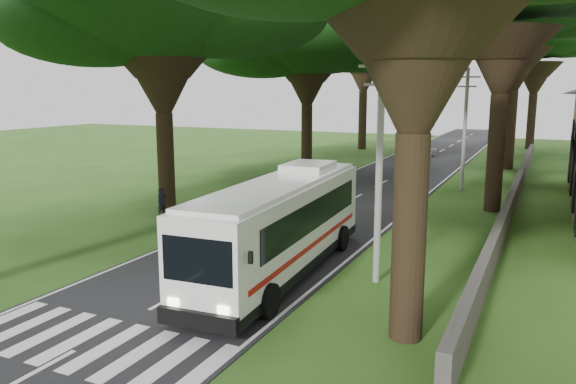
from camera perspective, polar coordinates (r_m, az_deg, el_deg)
The scene contains 16 objects.
ground at distance 17.62m, azimuth -14.95°, elevation -12.15°, with size 140.00×140.00×0.00m, color #274814.
road at distance 39.38m, azimuth 9.05°, elevation 0.60°, with size 8.00×120.00×0.04m, color black.
crosswalk at distance 16.29m, azimuth -19.60°, elevation -14.35°, with size 8.00×3.00×0.01m, color silver.
property_wall at distance 36.85m, azimuth 22.18°, elevation 0.21°, with size 0.35×50.00×1.20m, color #383533.
pole_near at distance 19.19m, azimuth 9.27°, elevation 2.88°, with size 1.60×0.24×8.00m.
pole_mid at distance 38.74m, azimuth 17.53°, elevation 6.31°, with size 1.60×0.24×8.00m.
pole_far at distance 58.59m, azimuth 20.25°, elevation 7.40°, with size 1.60×0.24×8.00m.
tree_l_mida at distance 30.95m, azimuth -12.91°, elevation 17.97°, with size 14.03×14.03×13.94m.
tree_l_midb at distance 46.24m, azimuth 1.98°, elevation 15.58°, with size 15.30×15.30×14.12m.
tree_l_far at distance 63.61m, azimuth 7.80°, elevation 16.12°, with size 13.18×13.18×16.04m.
tree_r_midb at distance 50.84m, azimuth 22.41°, elevation 17.16°, with size 14.13×14.13×16.43m.
tree_r_far at distance 68.58m, azimuth 24.05°, elevation 14.35°, with size 12.97×12.97×15.31m.
coach_bus at distance 20.28m, azimuth -0.66°, elevation -3.28°, with size 3.26×11.77×3.43m.
distant_car_a at distance 56.67m, azimuth 13.38°, elevation 4.18°, with size 1.67×4.14×1.41m, color #B1B0B5.
distant_car_b at distance 62.73m, azimuth 12.96°, elevation 4.76°, with size 1.45×4.16×1.37m, color navy.
pedestrian at distance 30.21m, azimuth -12.71°, elevation -1.03°, with size 0.57×0.37×1.56m, color black.
Camera 1 is at (10.70, -12.31, 6.67)m, focal length 35.00 mm.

